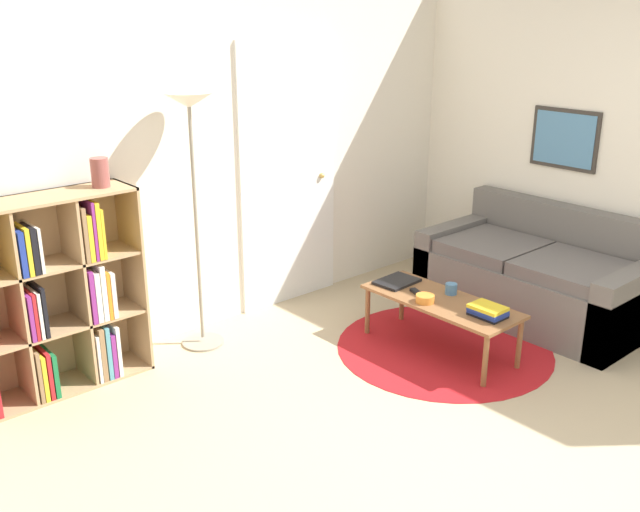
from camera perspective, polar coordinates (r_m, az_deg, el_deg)
ground_plane at (r=3.99m, az=16.63°, el=-16.45°), size 14.00×14.00×0.00m
wall_back at (r=5.27m, az=-7.34°, el=8.28°), size 7.49×0.11×2.60m
wall_right at (r=5.99m, az=18.89°, el=8.85°), size 0.08×5.68×2.60m
rug at (r=5.15m, az=9.88°, el=-7.23°), size 1.51×1.51×0.01m
bookshelf at (r=4.62m, az=-21.56°, el=-3.63°), size 1.16×0.34×1.24m
floor_lamp at (r=4.76m, az=-10.30°, el=9.49°), size 0.34×0.34×1.77m
couch at (r=5.80m, az=17.09°, el=-1.68°), size 0.91×1.68×0.81m
coffee_table at (r=4.99m, az=9.64°, el=-3.85°), size 0.45×1.13×0.38m
laptop at (r=5.22m, az=6.16°, el=-2.03°), size 0.32×0.24×0.02m
bowl at (r=4.90m, az=8.41°, el=-3.39°), size 0.13×0.13×0.05m
book_stack_on_table at (r=4.75m, az=13.28°, el=-4.31°), size 0.17×0.22×0.08m
cup at (r=5.06m, az=10.45°, el=-2.60°), size 0.08×0.08×0.08m
remote at (r=5.03m, az=7.80°, el=-2.93°), size 0.09×0.16×0.02m
vase_on_shelf at (r=4.57m, az=-17.19°, el=6.40°), size 0.11×0.11×0.18m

